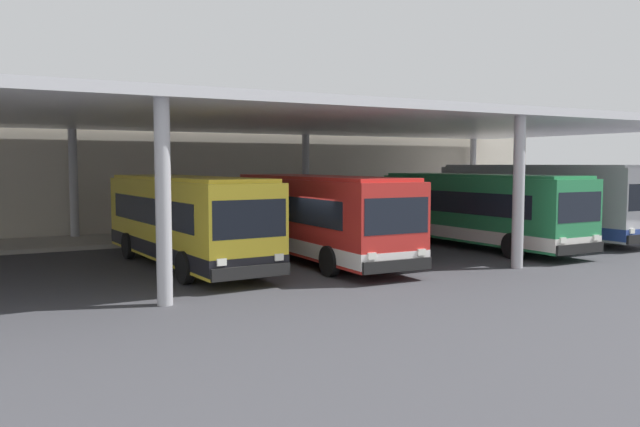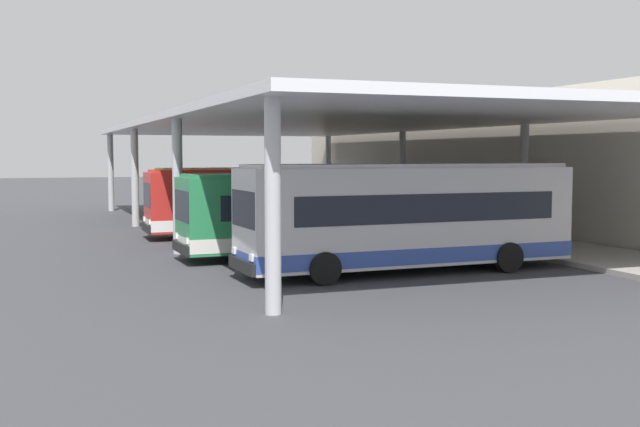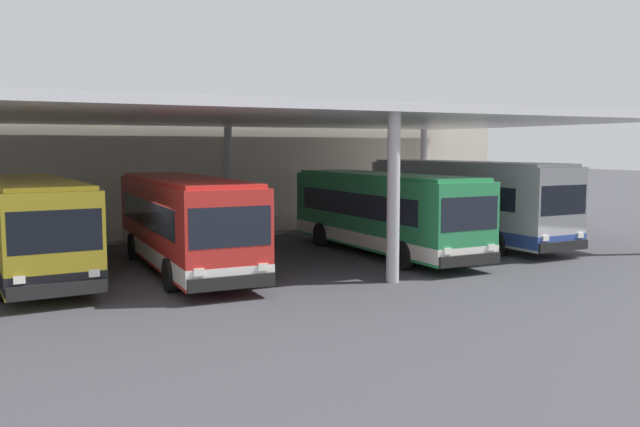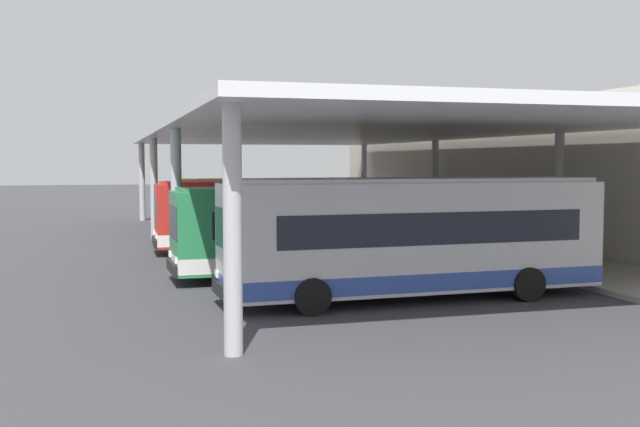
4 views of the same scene
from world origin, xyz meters
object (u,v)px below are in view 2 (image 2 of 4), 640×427
object	(u,v)px
bus_nearest_bay	(253,196)
bus_far_bay	(408,217)
bus_middle_bay	(318,213)
bench_waiting	(410,213)
bus_second_bay	(258,201)
banner_sign	(330,183)

from	to	relation	value
bus_nearest_bay	bus_far_bay	distance (m)	17.59
bus_middle_bay	bench_waiting	xyz separation A→B (m)	(-10.63, 9.48, -0.99)
bus_second_bay	bus_far_bay	size ratio (longest dim) A/B	0.93
bus_middle_bay	bench_waiting	distance (m)	14.28
bus_far_bay	banner_sign	size ratio (longest dim) A/B	3.56
bus_far_bay	bus_second_bay	bearing A→B (deg)	-174.19
bus_nearest_bay	bench_waiting	xyz separation A→B (m)	(1.97, 8.45, -0.99)
bus_nearest_bay	bus_second_bay	world-z (taller)	same
bus_nearest_bay	bus_far_bay	size ratio (longest dim) A/B	0.94
bus_middle_bay	bus_nearest_bay	bearing A→B (deg)	175.34
bus_second_bay	bench_waiting	distance (m)	9.95
bus_nearest_bay	bus_second_bay	distance (m)	4.82
bus_nearest_bay	bench_waiting	world-z (taller)	bus_nearest_bay
bus_nearest_bay	banner_sign	world-z (taller)	banner_sign
bus_second_bay	bus_far_bay	bearing A→B (deg)	5.81
bus_nearest_bay	bus_far_bay	world-z (taller)	bus_far_bay
bus_middle_bay	bus_far_bay	distance (m)	5.15
bus_far_bay	bus_nearest_bay	bearing A→B (deg)	-179.19
bus_nearest_bay	bus_middle_bay	size ratio (longest dim) A/B	1.01
bus_second_bay	bench_waiting	xyz separation A→B (m)	(-2.73, 9.51, -0.99)
bench_waiting	banner_sign	size ratio (longest dim) A/B	0.56
bus_second_bay	banner_sign	size ratio (longest dim) A/B	3.30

